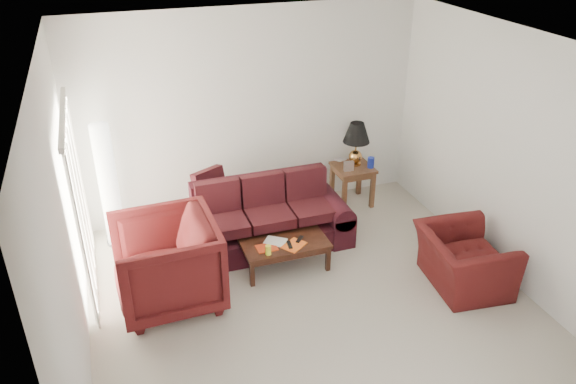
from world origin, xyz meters
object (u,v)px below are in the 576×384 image
object	(u,v)px
armchair_right	(464,260)
coffee_table	(285,255)
floor_lamp	(108,186)
armchair_left	(167,263)
sofa	(267,217)
end_table	(352,185)

from	to	relation	value
armchair_right	coffee_table	world-z (taller)	armchair_right
floor_lamp	armchair_left	distance (m)	1.63
armchair_left	coffee_table	size ratio (longest dim) A/B	1.07
armchair_left	sofa	bearing A→B (deg)	116.25
end_table	armchair_left	size ratio (longest dim) A/B	0.53
sofa	armchair_left	xyz separation A→B (m)	(-1.44, -0.76, 0.08)
coffee_table	sofa	bearing A→B (deg)	72.08
armchair_left	armchair_right	distance (m)	3.54
coffee_table	end_table	bearing A→B (deg)	17.32
sofa	end_table	xyz separation A→B (m)	(1.60, 0.75, -0.14)
floor_lamp	armchair_right	size ratio (longest dim) A/B	1.64
end_table	armchair_left	distance (m)	3.40
armchair_left	coffee_table	bearing A→B (deg)	95.63
armchair_right	coffee_table	distance (m)	2.20
floor_lamp	armchair_left	size ratio (longest dim) A/B	1.50
end_table	armchair_left	world-z (taller)	armchair_left
end_table	floor_lamp	world-z (taller)	floor_lamp
armchair_left	coffee_table	xyz separation A→B (m)	(1.49, 0.19, -0.34)
armchair_left	end_table	bearing A→B (deg)	114.77
sofa	armchair_right	world-z (taller)	sofa
floor_lamp	armchair_right	bearing A→B (deg)	-30.78
sofa	end_table	bearing A→B (deg)	21.12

